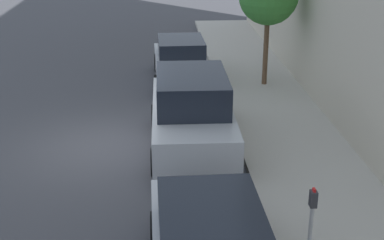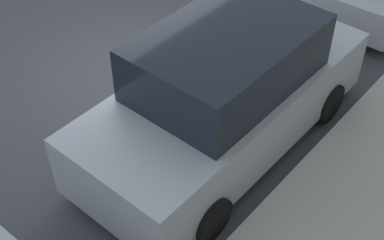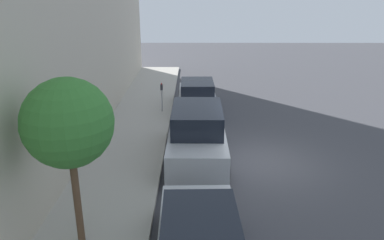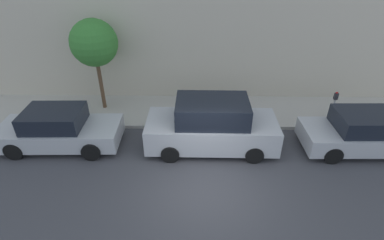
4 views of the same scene
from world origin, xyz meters
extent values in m
plane|color=#424247|center=(0.00, 0.00, 0.00)|extent=(60.00, 60.00, 0.00)
cube|color=#B2ADA3|center=(4.91, 0.00, 0.07)|extent=(2.83, 32.00, 0.15)
cube|color=black|center=(2.23, -5.81, 1.22)|extent=(1.62, 2.13, 0.64)
cylinder|color=black|center=(1.38, -4.51, 0.33)|extent=(0.22, 0.66, 0.66)
cylinder|color=black|center=(3.08, -4.51, 0.33)|extent=(0.22, 0.66, 0.66)
cube|color=#B7BABF|center=(2.29, -0.25, 0.70)|extent=(1.99, 4.81, 0.96)
cube|color=black|center=(2.29, -0.25, 1.58)|extent=(1.74, 2.61, 0.80)
cylinder|color=black|center=(1.36, 1.24, 0.33)|extent=(0.22, 0.66, 0.66)
cylinder|color=black|center=(3.22, 1.24, 0.33)|extent=(0.22, 0.66, 0.66)
cylinder|color=black|center=(1.36, -1.74, 0.33)|extent=(0.22, 0.66, 0.66)
cylinder|color=black|center=(3.22, -1.74, 0.33)|extent=(0.22, 0.66, 0.66)
cube|color=#B7BABF|center=(2.28, 5.47, 0.56)|extent=(1.91, 4.54, 0.68)
cube|color=black|center=(2.28, 5.57, 1.22)|extent=(1.63, 2.14, 0.64)
cylinder|color=black|center=(1.43, 6.87, 0.34)|extent=(0.22, 0.68, 0.68)
cylinder|color=black|center=(3.13, 6.87, 0.34)|extent=(0.22, 0.68, 0.68)
cylinder|color=black|center=(1.43, 4.08, 0.34)|extent=(0.22, 0.68, 0.68)
cylinder|color=black|center=(3.13, 4.08, 0.34)|extent=(0.22, 0.68, 0.68)
cylinder|color=#ADADB2|center=(3.95, -5.38, 0.69)|extent=(0.07, 0.07, 1.07)
cube|color=#2D2D33|center=(3.95, -5.38, 1.36)|extent=(0.11, 0.15, 0.28)
cube|color=red|center=(3.95, -5.38, 1.53)|extent=(0.04, 0.09, 0.05)
cylinder|color=brown|center=(5.10, 4.59, 1.39)|extent=(0.17, 0.17, 2.49)
camera|label=1|loc=(1.49, -12.85, 5.74)|focal=50.00mm
camera|label=2|loc=(5.73, -5.06, 5.78)|focal=50.00mm
camera|label=3|loc=(2.43, 12.08, 5.93)|focal=35.00mm
camera|label=4|loc=(-7.08, 0.33, 6.85)|focal=28.00mm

